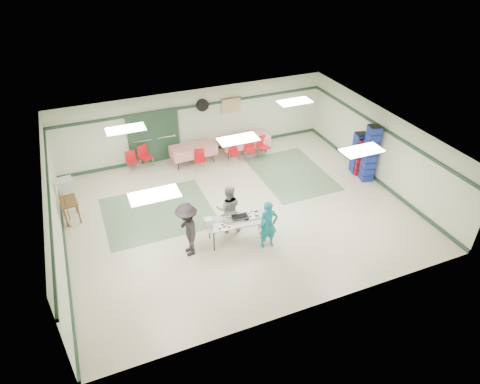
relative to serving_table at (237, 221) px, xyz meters
name	(u,v)px	position (x,y,z in m)	size (l,w,h in m)	color
floor	(238,211)	(0.58, 1.33, -0.72)	(11.00, 11.00, 0.00)	beige
ceiling	(238,139)	(0.58, 1.33, 1.98)	(11.00, 11.00, 0.00)	silver
wall_back	(196,122)	(0.58, 5.83, 0.63)	(11.00, 11.00, 0.00)	beige
wall_front	(310,270)	(0.58, -3.17, 0.63)	(11.00, 11.00, 0.00)	beige
wall_left	(54,217)	(-4.92, 1.33, 0.63)	(9.00, 9.00, 0.00)	beige
wall_right	(381,146)	(6.08, 1.33, 0.63)	(9.00, 9.00, 0.00)	beige
trim_back	(195,106)	(0.58, 5.80, 1.33)	(11.00, 0.06, 0.10)	#1F3A27
baseboard_back	(198,151)	(0.58, 5.80, -0.66)	(11.00, 0.06, 0.12)	#1F3A27
trim_left	(49,196)	(-4.89, 1.33, 1.33)	(9.00, 0.06, 0.10)	#1F3A27
baseboard_left	(66,252)	(-4.89, 1.33, -0.66)	(9.00, 0.06, 0.12)	#1F3A27
trim_right	(384,129)	(6.05, 1.33, 1.33)	(9.00, 0.06, 0.10)	#1F3A27
baseboard_right	(374,177)	(6.05, 1.33, -0.66)	(9.00, 0.06, 0.12)	#1F3A27
green_patch_a	(158,212)	(-1.92, 2.33, -0.71)	(3.50, 3.00, 0.01)	#5E7C5B
green_patch_b	(291,173)	(3.38, 2.83, -0.71)	(2.50, 3.50, 0.01)	#5E7C5B
double_door_left	(142,139)	(-1.62, 5.77, 0.33)	(0.90, 0.06, 2.10)	gray
double_door_right	(166,135)	(-0.67, 5.77, 0.33)	(0.90, 0.06, 2.10)	gray
door_frame	(154,137)	(-1.15, 5.75, 0.33)	(2.00, 0.03, 2.15)	#1F3A27
wall_fan	(202,105)	(0.88, 5.77, 1.33)	(0.50, 0.50, 0.10)	black
scroll_banner	(231,105)	(2.08, 5.77, 1.13)	(0.80, 0.02, 0.60)	#DBC689
serving_table	(237,221)	(0.00, 0.00, 0.00)	(1.90, 0.94, 0.76)	#BBBBB6
sheet_tray_right	(254,215)	(0.54, 0.00, 0.06)	(0.55, 0.42, 0.02)	silver
sheet_tray_mid	(233,218)	(-0.11, 0.11, 0.06)	(0.60, 0.45, 0.02)	silver
sheet_tray_left	(222,227)	(-0.54, -0.14, 0.06)	(0.60, 0.45, 0.02)	silver
baking_pan	(240,218)	(0.10, 0.02, 0.08)	(0.48, 0.30, 0.08)	black
foam_box_stack	(208,222)	(-0.87, 0.10, 0.15)	(0.24, 0.22, 0.22)	white
volunteer_teal	(268,225)	(0.74, -0.58, 0.05)	(0.56, 0.37, 1.53)	teal
volunteer_grey	(229,209)	(-0.05, 0.58, 0.08)	(0.78, 0.60, 1.60)	gray
volunteer_dark	(188,230)	(-1.53, -0.02, 0.14)	(1.11, 0.64, 1.71)	black
dining_table_a	(245,140)	(2.39, 5.07, -0.15)	(1.98, 0.96, 0.77)	red
dining_table_b	(193,150)	(0.19, 5.07, -0.15)	(1.79, 0.85, 0.77)	red
chair_a	(249,147)	(2.34, 4.50, -0.18)	(0.50, 0.50, 0.88)	red
chair_b	(234,151)	(1.67, 4.50, -0.21)	(0.40, 0.40, 0.83)	red
chair_c	(262,144)	(2.91, 4.50, -0.17)	(0.50, 0.50, 0.89)	red
chair_d	(200,157)	(0.27, 4.50, -0.21)	(0.47, 0.47, 0.83)	red
chair_loose_a	(144,154)	(-1.66, 5.42, -0.14)	(0.59, 0.59, 0.93)	red
chair_loose_b	(132,159)	(-2.17, 5.35, -0.21)	(0.45, 0.45, 0.82)	red
crate_stack_blue_a	(358,153)	(5.73, 2.04, 0.09)	(0.41, 0.41, 1.61)	navy
crate_stack_red	(360,156)	(5.73, 1.90, 0.03)	(0.38, 0.38, 1.49)	#A8101C
crate_stack_blue_b	(370,154)	(5.73, 1.41, 0.37)	(0.42, 0.42, 2.18)	navy
printer_table	(69,204)	(-4.57, 2.98, -0.09)	(0.58, 0.82, 0.74)	brown
office_printer	(65,184)	(-4.57, 3.70, 0.22)	(0.48, 0.42, 0.38)	beige
broom	(67,208)	(-4.65, 2.73, -0.08)	(0.03, 0.03, 1.24)	brown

